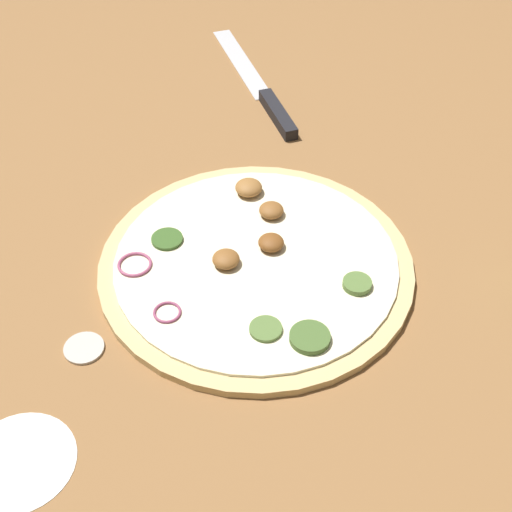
# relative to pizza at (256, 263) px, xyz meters

# --- Properties ---
(ground_plane) EXTENTS (3.00, 3.00, 0.00)m
(ground_plane) POSITION_rel_pizza_xyz_m (-0.00, -0.00, -0.01)
(ground_plane) COLOR olive
(pizza) EXTENTS (0.38, 0.38, 0.03)m
(pizza) POSITION_rel_pizza_xyz_m (0.00, 0.00, 0.00)
(pizza) COLOR #D6B77A
(pizza) RESTS_ON ground_plane
(knife) EXTENTS (0.30, 0.25, 0.02)m
(knife) POSITION_rel_pizza_xyz_m (0.35, 0.11, -0.00)
(knife) COLOR silver
(knife) RESTS_ON ground_plane
(loose_cap) EXTENTS (0.04, 0.04, 0.01)m
(loose_cap) POSITION_rel_pizza_xyz_m (-0.18, 0.13, -0.00)
(loose_cap) COLOR beige
(loose_cap) RESTS_ON ground_plane
(flour_patch) EXTENTS (0.11, 0.11, 0.00)m
(flour_patch) POSITION_rel_pizza_xyz_m (-0.32, 0.12, -0.01)
(flour_patch) COLOR white
(flour_patch) RESTS_ON ground_plane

